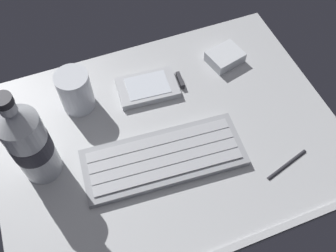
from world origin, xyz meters
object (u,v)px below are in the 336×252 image
keyboard (164,158)px  handheld_device (151,87)px  juice_cup (76,92)px  water_bottle (29,142)px  stylus_pen (287,164)px  charger_block (225,57)px

keyboard → handheld_device: size_ratio=2.25×
handheld_device → juice_cup: juice_cup is taller
water_bottle → stylus_pen: size_ratio=2.19×
handheld_device → stylus_pen: size_ratio=1.39×
charger_block → handheld_device: bearing=-175.0°
keyboard → juice_cup: 21.16cm
water_bottle → charger_block: water_bottle is taller
charger_block → stylus_pen: (-0.35, -26.67, -0.85)cm
handheld_device → stylus_pen: bearing=-55.9°
charger_block → stylus_pen: charger_block is taller
handheld_device → stylus_pen: (17.01, -25.15, -0.38)cm
water_bottle → stylus_pen: (40.85, -15.14, -8.66)cm
keyboard → stylus_pen: 22.21cm
handheld_device → charger_block: charger_block is taller
keyboard → charger_block: (20.66, 17.71, 0.39)cm
handheld_device → stylus_pen: 30.37cm
stylus_pen → keyboard: bearing=140.6°
handheld_device → charger_block: bearing=5.0°
handheld_device → juice_cup: size_ratio=1.56×
stylus_pen → juice_cup: bearing=124.2°
keyboard → charger_block: bearing=40.6°
juice_cup → stylus_pen: size_ratio=0.89×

